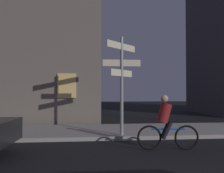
# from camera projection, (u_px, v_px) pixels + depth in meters

# --- Properties ---
(sidewalk_kerb) EXTENTS (40.00, 3.34, 0.14)m
(sidewalk_kerb) POSITION_uv_depth(u_px,v_px,m) (137.00, 131.00, 10.17)
(sidewalk_kerb) COLOR #9E9991
(sidewalk_kerb) RESTS_ON ground_plane
(signpost) EXTENTS (1.39, 1.20, 3.57)m
(signpost) POSITION_uv_depth(u_px,v_px,m) (122.00, 76.00, 8.77)
(signpost) COLOR gray
(signpost) RESTS_ON sidewalk_kerb
(cyclist) EXTENTS (1.82, 0.35, 1.61)m
(cyclist) POSITION_uv_depth(u_px,v_px,m) (166.00, 124.00, 7.08)
(cyclist) COLOR black
(cyclist) RESTS_ON ground_plane
(building_left_block) EXTENTS (10.06, 8.43, 13.15)m
(building_left_block) POSITION_uv_depth(u_px,v_px,m) (20.00, 17.00, 15.70)
(building_left_block) COLOR #6B6056
(building_left_block) RESTS_ON ground_plane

